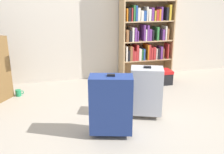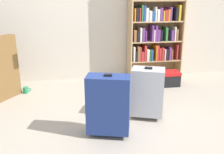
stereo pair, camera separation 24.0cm
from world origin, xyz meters
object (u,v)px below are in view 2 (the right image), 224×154
(mug, at_px, (26,90))
(suitcase_silver, at_px, (147,92))
(bookshelf, at_px, (154,17))
(suitcase_navy_blue, at_px, (108,104))
(storage_box, at_px, (166,78))

(mug, bearing_deg, suitcase_silver, -34.37)
(bookshelf, distance_m, mug, 2.39)
(mug, relative_size, suitcase_navy_blue, 0.17)
(bookshelf, xyz_separation_m, suitcase_silver, (-0.54, -1.47, -0.75))
(bookshelf, xyz_separation_m, suitcase_navy_blue, (-1.06, -1.81, -0.72))
(storage_box, height_order, suitcase_navy_blue, suitcase_navy_blue)
(mug, xyz_separation_m, suitcase_navy_blue, (1.06, -1.42, 0.31))
(suitcase_navy_blue, distance_m, suitcase_silver, 0.63)
(bookshelf, height_order, suitcase_silver, bookshelf)
(suitcase_navy_blue, relative_size, suitcase_silver, 1.07)
(bookshelf, xyz_separation_m, mug, (-2.12, -0.39, -1.03))
(mug, bearing_deg, bookshelf, 10.31)
(mug, distance_m, suitcase_silver, 1.94)
(bookshelf, height_order, mug, bookshelf)
(mug, xyz_separation_m, suitcase_silver, (1.59, -1.09, 0.29))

